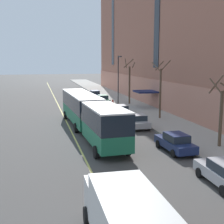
{
  "coord_description": "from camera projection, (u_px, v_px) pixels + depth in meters",
  "views": [
    {
      "loc": [
        -5.27,
        -31.23,
        7.48
      ],
      "look_at": [
        2.61,
        1.29,
        1.8
      ],
      "focal_mm": 50.0,
      "sensor_mm": 36.0,
      "label": 1
    }
  ],
  "objects": [
    {
      "name": "lane_centerline",
      "position": [
        69.0,
        127.0,
        34.83
      ],
      "size": [
        0.16,
        140.0,
        0.01
      ],
      "primitive_type": "cube",
      "color": "#E0D66B",
      "rests_on": "ground"
    },
    {
      "name": "sidewalk",
      "position": [
        165.0,
        122.0,
        37.49
      ],
      "size": [
        5.92,
        160.0,
        0.15
      ],
      "primitive_type": "cube",
      "color": "#ADA89E",
      "rests_on": "ground"
    },
    {
      "name": "parked_car_green_4",
      "position": [
        103.0,
        99.0,
        52.47
      ],
      "size": [
        1.97,
        4.35,
        1.56
      ],
      "color": "#23603D",
      "rests_on": "ground"
    },
    {
      "name": "street_lamp",
      "position": [
        119.0,
        76.0,
        48.62
      ],
      "size": [
        0.36,
        1.48,
        7.88
      ],
      "color": "#2D2D30",
      "rests_on": "sidewalk"
    },
    {
      "name": "fire_hydrant",
      "position": [
        113.0,
        101.0,
        52.56
      ],
      "size": [
        0.42,
        0.24,
        0.72
      ],
      "color": "red",
      "rests_on": "sidewalk"
    },
    {
      "name": "box_truck",
      "position": [
        126.0,
        220.0,
        11.47
      ],
      "size": [
        2.44,
        7.13,
        2.84
      ],
      "color": "silver",
      "rests_on": "ground"
    },
    {
      "name": "street_tree_far_uptown",
      "position": [
        129.0,
        82.0,
        51.61
      ],
      "size": [
        1.7,
        1.65,
        7.46
      ],
      "color": "brown",
      "rests_on": "sidewalk"
    },
    {
      "name": "parked_car_navy_5",
      "position": [
        95.0,
        94.0,
        59.96
      ],
      "size": [
        2.01,
        4.46,
        1.56
      ],
      "color": "navy",
      "rests_on": "ground"
    },
    {
      "name": "street_tree_near_corner",
      "position": [
        221.0,
        111.0,
        26.11
      ],
      "size": [
        1.93,
        1.97,
        6.01
      ],
      "color": "brown",
      "rests_on": "sidewalk"
    },
    {
      "name": "parked_car_navy_6",
      "position": [
        175.0,
        142.0,
        25.39
      ],
      "size": [
        2.02,
        4.65,
        1.56
      ],
      "color": "navy",
      "rests_on": "ground"
    },
    {
      "name": "ground_plane",
      "position": [
        91.0,
        132.0,
        32.4
      ],
      "size": [
        260.0,
        260.0,
        0.0
      ],
      "primitive_type": "plane",
      "color": "#4C4947"
    },
    {
      "name": "parked_car_silver_0",
      "position": [
        120.0,
        111.0,
        41.05
      ],
      "size": [
        2.03,
        4.53,
        1.56
      ],
      "color": "#B7B7BC",
      "rests_on": "ground"
    },
    {
      "name": "city_bus",
      "position": [
        89.0,
        112.0,
        31.76
      ],
      "size": [
        3.73,
        20.18,
        3.66
      ],
      "color": "#1E704C",
      "rests_on": "ground"
    },
    {
      "name": "street_tree_mid_block",
      "position": [
        160.0,
        90.0,
        38.82
      ],
      "size": [
        2.08,
        2.05,
        7.21
      ],
      "color": "brown",
      "rests_on": "sidewalk"
    },
    {
      "name": "parked_car_silver_3",
      "position": [
        138.0,
        121.0,
        34.16
      ],
      "size": [
        2.03,
        4.29,
        1.56
      ],
      "color": "#B7B7BC",
      "rests_on": "ground"
    }
  ]
}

